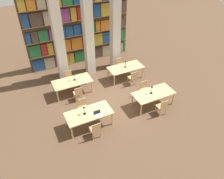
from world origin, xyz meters
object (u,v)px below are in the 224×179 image
chair_6 (133,77)px  laptop (98,114)px  pillar_left (57,30)px  desk_lamp_3 (125,63)px  desk_lamp_0 (84,109)px  chair_2 (162,107)px  chair_1 (83,107)px  reading_table_0 (89,114)px  pillar_right (115,20)px  desk_lamp_2 (74,75)px  reading_table_1 (153,94)px  chair_4 (78,93)px  chair_0 (96,129)px  reading_table_3 (126,68)px  desk_lamp_1 (152,88)px  chair_5 (69,78)px  reading_table_2 (72,82)px  chair_3 (144,89)px

chair_6 → laptop: bearing=-144.4°
chair_6 → pillar_left: bearing=145.6°
desk_lamp_3 → pillar_left: bearing=155.7°
desk_lamp_0 → chair_2: size_ratio=0.48×
desk_lamp_0 → chair_1: bearing=77.4°
reading_table_0 → desk_lamp_3: (3.31, 2.70, 0.35)m
pillar_right → desk_lamp_2: pillar_right is taller
pillar_left → reading_table_1: pillar_left is taller
reading_table_0 → desk_lamp_0: (-0.18, 0.03, 0.36)m
laptop → chair_4: size_ratio=0.37×
reading_table_0 → chair_6: bearing=29.4°
desk_lamp_2 → chair_0: bearing=-94.3°
chair_0 → chair_4: size_ratio=1.00×
laptop → reading_table_1: (3.08, 0.24, -0.11)m
pillar_left → desk_lamp_3: (3.27, -1.48, -1.99)m
pillar_left → laptop: size_ratio=18.75×
chair_0 → reading_table_3: 4.81m
desk_lamp_1 → chair_5: (-3.13, 3.48, -0.56)m
pillar_right → desk_lamp_0: size_ratio=14.19×
pillar_right → desk_lamp_3: pillar_right is taller
laptop → chair_6: size_ratio=0.37×
pillar_left → chair_2: (3.33, -5.02, -2.53)m
pillar_left → chair_4: (0.09, -2.28, -2.53)m
reading_table_1 → chair_4: 3.80m
chair_5 → reading_table_2: bearing=87.3°
desk_lamp_2 → reading_table_2: bearing=-166.2°
pillar_right → chair_4: size_ratio=6.88×
chair_4 → reading_table_3: 3.29m
desk_lamp_0 → reading_table_3: desk_lamp_0 is taller
desk_lamp_1 → chair_6: desk_lamp_1 is taller
desk_lamp_2 → pillar_right: bearing=25.1°
chair_2 → chair_3: 1.56m
reading_table_2 → reading_table_3: 3.23m
chair_1 → chair_4: (0.15, 1.11, 0.00)m
desk_lamp_2 → reading_table_3: size_ratio=0.23×
reading_table_3 → chair_5: bearing=166.3°
reading_table_0 → reading_table_3: bearing=38.8°
reading_table_3 → chair_3: bearing=-88.7°
chair_1 → desk_lamp_2: 2.03m
chair_0 → desk_lamp_3: (3.33, 3.48, 0.54)m
chair_4 → reading_table_3: size_ratio=0.43×
chair_2 → reading_table_3: size_ratio=0.43×
desk_lamp_2 → chair_2: bearing=-48.7°
desk_lamp_0 → desk_lamp_1: desk_lamp_1 is taller
pillar_right → chair_3: 4.29m
pillar_left → chair_5: (0.09, -0.73, -2.53)m
reading_table_0 → chair_3: (3.37, 0.72, -0.19)m
desk_lamp_1 → reading_table_0: bearing=179.6°
laptop → desk_lamp_1: size_ratio=0.73×
pillar_right → chair_4: (-3.24, -2.28, -2.53)m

